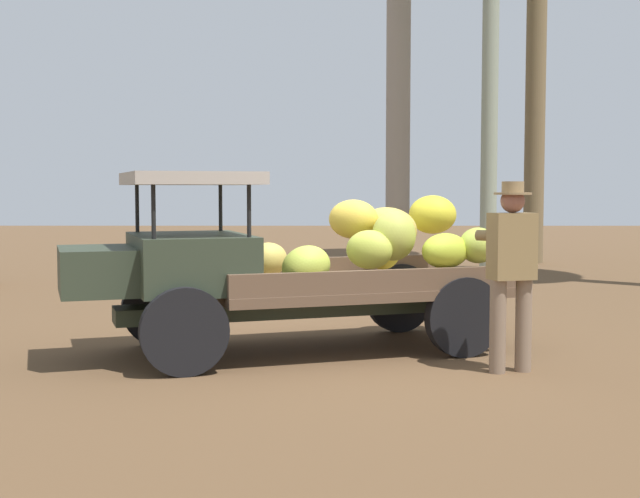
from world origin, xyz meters
The scene contains 4 objects.
ground_plane centered at (0.00, 0.00, 0.00)m, with size 60.00×60.00×0.00m, color brown.
truck centered at (0.19, 0.09, 0.90)m, with size 4.66×2.85×1.84m.
farmer centered at (-1.96, 0.99, 1.00)m, with size 0.54×0.50×1.75m.
wooden_crate centered at (-2.00, -1.79, 0.18)m, with size 0.45×0.48×0.36m, color olive.
Camera 1 is at (-0.24, 8.81, 1.69)m, focal length 48.28 mm.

